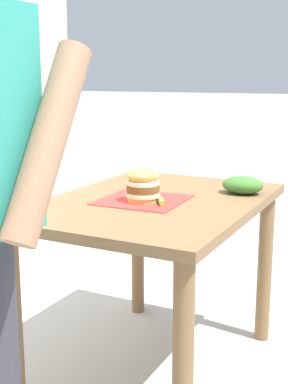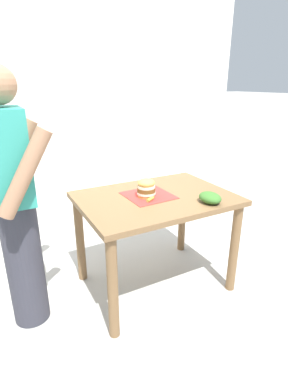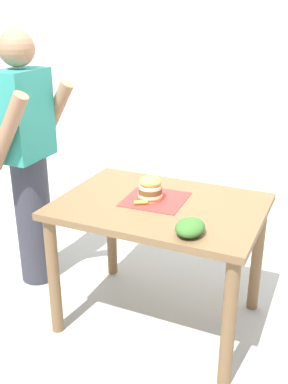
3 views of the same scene
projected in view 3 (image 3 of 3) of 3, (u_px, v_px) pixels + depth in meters
name	position (u px, v px, depth m)	size (l,w,h in m)	color
ground_plane	(159.00, 318.00, 2.81)	(80.00, 80.00, 0.00)	#ADAAA3
patio_table	(160.00, 224.00, 2.57)	(0.82, 1.14, 0.78)	brown
serving_paper	(155.00, 199.00, 2.56)	(0.34, 0.34, 0.00)	red
sandwich	(150.00, 188.00, 2.53)	(0.14, 0.14, 0.17)	gold
pickle_spear	(141.00, 202.00, 2.49)	(0.02, 0.02, 0.08)	#8EA83D
side_salad	(190.00, 227.00, 2.15)	(0.18, 0.14, 0.08)	#386B28
diner_across_table	(28.00, 160.00, 2.92)	(0.55, 0.35, 1.69)	#33333D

